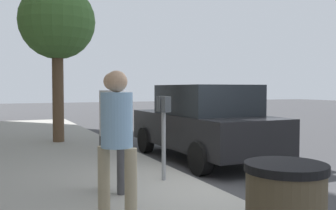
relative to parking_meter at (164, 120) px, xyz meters
name	(u,v)px	position (x,y,z in m)	size (l,w,h in m)	color
ground_plane	(204,191)	(-0.39, -0.55, -1.17)	(80.00, 80.00, 0.00)	#38383A
parking_meter	(164,120)	(0.00, 0.00, 0.00)	(0.36, 0.12, 1.41)	gray
pedestrian_at_meter	(113,122)	(-0.33, 0.97, 0.03)	(0.50, 0.39, 1.78)	#47474C
pedestrian_bystander	(117,131)	(-1.38, 1.22, 0.02)	(0.44, 0.40, 1.75)	tan
parked_sedan_near	(203,122)	(2.00, -1.90, -0.27)	(4.42, 2.01, 1.77)	black
street_tree	(57,23)	(5.46, 0.93, 2.38)	(2.16, 2.16, 4.54)	brown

